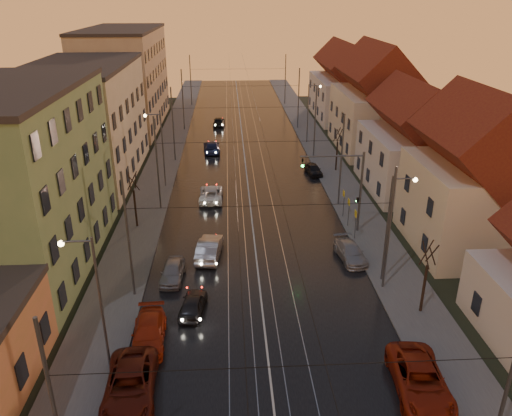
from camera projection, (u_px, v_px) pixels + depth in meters
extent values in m
plane|color=black|center=(271.00, 386.00, 26.29)|extent=(160.00, 160.00, 0.00)
cube|color=black|center=(245.00, 157.00, 62.95)|extent=(16.00, 120.00, 0.04)
cube|color=#4C4C4C|center=(165.00, 158.00, 62.41)|extent=(4.00, 120.00, 0.15)
cube|color=#4C4C4C|center=(323.00, 155.00, 63.44)|extent=(4.00, 120.00, 0.15)
cube|color=gray|center=(227.00, 157.00, 62.82)|extent=(0.06, 120.00, 0.03)
cube|color=gray|center=(238.00, 157.00, 62.90)|extent=(0.06, 120.00, 0.03)
cube|color=gray|center=(251.00, 157.00, 62.98)|extent=(0.06, 120.00, 0.03)
cube|color=gray|center=(262.00, 156.00, 63.05)|extent=(0.06, 120.00, 0.03)
cube|color=#608555|center=(12.00, 184.00, 35.65)|extent=(10.00, 18.00, 13.00)
cube|color=#B6AE8C|center=(85.00, 124.00, 54.18)|extent=(10.00, 20.00, 12.00)
cube|color=tan|center=(125.00, 79.00, 75.79)|extent=(10.00, 24.00, 14.00)
cube|color=beige|center=(469.00, 206.00, 39.53)|extent=(8.50, 10.00, 7.00)
pyramid|color=#591814|center=(481.00, 140.00, 37.39)|extent=(8.67, 10.20, 3.80)
cube|color=silver|center=(412.00, 162.00, 51.64)|extent=(9.00, 12.00, 6.00)
pyramid|color=#591814|center=(418.00, 118.00, 49.82)|extent=(9.18, 12.24, 3.20)
cube|color=beige|center=(373.00, 121.00, 65.10)|extent=(9.00, 14.00, 7.50)
pyramid|color=#591814|center=(378.00, 75.00, 62.82)|extent=(9.18, 14.28, 4.00)
cube|color=silver|center=(343.00, 98.00, 81.80)|extent=(9.00, 16.00, 6.50)
pyramid|color=#591814|center=(346.00, 66.00, 79.81)|extent=(9.18, 16.32, 3.50)
cylinder|color=#595B60|center=(505.00, 398.00, 19.45)|extent=(0.16, 0.16, 9.00)
cylinder|color=#595B60|center=(128.00, 237.00, 32.31)|extent=(0.16, 0.16, 9.00)
cylinder|color=#595B60|center=(389.00, 231.00, 33.20)|extent=(0.16, 0.16, 9.00)
cylinder|color=#595B60|center=(157.00, 164.00, 46.07)|extent=(0.16, 0.16, 9.00)
cylinder|color=#595B60|center=(341.00, 161.00, 46.95)|extent=(0.16, 0.16, 9.00)
cylinder|color=#595B60|center=(173.00, 125.00, 59.82)|extent=(0.16, 0.16, 9.00)
cylinder|color=#595B60|center=(315.00, 123.00, 60.70)|extent=(0.16, 0.16, 9.00)
cylinder|color=#595B60|center=(183.00, 100.00, 73.57)|extent=(0.16, 0.16, 9.00)
cylinder|color=#595B60|center=(299.00, 99.00, 74.45)|extent=(0.16, 0.16, 9.00)
cylinder|color=#595B60|center=(191.00, 81.00, 90.07)|extent=(0.16, 0.16, 9.00)
cylinder|color=#595B60|center=(285.00, 80.00, 90.95)|extent=(0.16, 0.16, 9.00)
cylinder|color=#595B60|center=(101.00, 306.00, 26.09)|extent=(0.14, 0.14, 8.00)
cylinder|color=#595B60|center=(75.00, 241.00, 24.54)|extent=(1.60, 0.10, 0.10)
sphere|color=#FFD88C|center=(61.00, 244.00, 24.54)|extent=(0.32, 0.32, 0.32)
cylinder|color=#595B60|center=(387.00, 231.00, 34.32)|extent=(0.14, 0.14, 8.00)
cylinder|color=#595B60|center=(405.00, 179.00, 32.86)|extent=(1.60, 0.10, 0.10)
sphere|color=#FFD88C|center=(415.00, 180.00, 32.94)|extent=(0.32, 0.32, 0.32)
cylinder|color=#595B60|center=(163.00, 151.00, 51.75)|extent=(0.14, 0.14, 8.00)
cylinder|color=#595B60|center=(152.00, 115.00, 50.21)|extent=(1.60, 0.10, 0.10)
sphere|color=#FFD88C|center=(145.00, 116.00, 50.21)|extent=(0.32, 0.32, 0.32)
cylinder|color=#595B60|center=(308.00, 114.00, 67.33)|extent=(0.14, 0.14, 8.00)
cylinder|color=#595B60|center=(315.00, 86.00, 65.86)|extent=(1.60, 0.10, 0.10)
sphere|color=#FFD88C|center=(320.00, 86.00, 65.94)|extent=(0.32, 0.32, 0.32)
cylinder|color=#595B60|center=(360.00, 193.00, 41.83)|extent=(0.20, 0.20, 7.20)
cylinder|color=#595B60|center=(332.00, 156.00, 40.39)|extent=(5.20, 0.14, 0.14)
imported|color=black|center=(302.00, 164.00, 40.50)|extent=(0.15, 0.18, 0.90)
sphere|color=#19FF3F|center=(303.00, 166.00, 40.45)|extent=(0.20, 0.20, 0.20)
cylinder|color=black|center=(135.00, 209.00, 43.41)|extent=(0.18, 0.18, 3.50)
cylinder|color=black|center=(136.00, 181.00, 42.49)|extent=(0.37, 0.92, 1.61)
cylinder|color=black|center=(132.00, 181.00, 42.61)|extent=(0.91, 0.40, 1.61)
cylinder|color=black|center=(130.00, 182.00, 42.31)|extent=(0.37, 0.92, 1.61)
cylinder|color=black|center=(134.00, 182.00, 42.20)|extent=(0.84, 0.54, 1.62)
cylinder|color=black|center=(424.00, 290.00, 31.62)|extent=(0.18, 0.18, 3.50)
cylinder|color=black|center=(432.00, 253.00, 30.70)|extent=(0.37, 0.92, 1.61)
cylinder|color=black|center=(426.00, 252.00, 30.82)|extent=(0.91, 0.40, 1.61)
cylinder|color=black|center=(426.00, 255.00, 30.52)|extent=(0.37, 0.92, 1.61)
cylinder|color=black|center=(432.00, 256.00, 30.42)|extent=(0.84, 0.54, 1.62)
cylinder|color=black|center=(337.00, 157.00, 57.30)|extent=(0.18, 0.18, 3.50)
cylinder|color=black|center=(340.00, 135.00, 56.38)|extent=(0.37, 0.92, 1.61)
cylinder|color=black|center=(337.00, 135.00, 56.50)|extent=(0.91, 0.40, 1.61)
cylinder|color=black|center=(336.00, 135.00, 56.20)|extent=(0.37, 0.92, 1.61)
cylinder|color=black|center=(340.00, 136.00, 56.10)|extent=(0.84, 0.54, 1.62)
imported|color=black|center=(193.00, 304.00, 32.13)|extent=(1.93, 3.80, 1.24)
imported|color=gray|center=(209.00, 248.00, 38.84)|extent=(2.20, 4.87, 1.55)
imported|color=silver|center=(211.00, 194.00, 49.65)|extent=(2.28, 4.89, 1.35)
imported|color=#182148|center=(212.00, 147.00, 64.71)|extent=(2.36, 5.09, 1.44)
imported|color=black|center=(219.00, 122.00, 77.40)|extent=(1.95, 4.27, 1.42)
imported|color=#4F160D|center=(130.00, 385.00, 25.30)|extent=(2.85, 5.61, 1.52)
imported|color=#A52910|center=(149.00, 333.00, 29.33)|extent=(2.11, 4.72, 1.35)
imported|color=gray|center=(172.00, 272.00, 35.81)|extent=(1.76, 3.90, 1.30)
imported|color=maroon|center=(420.00, 380.00, 25.60)|extent=(2.99, 5.76, 1.55)
imported|color=#949599|center=(350.00, 252.00, 38.58)|extent=(2.21, 4.48, 1.25)
imported|color=black|center=(313.00, 169.00, 56.69)|extent=(1.90, 3.75, 1.22)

